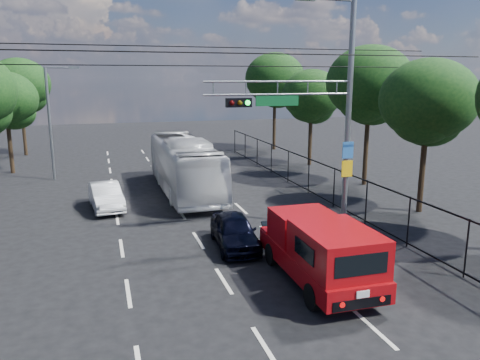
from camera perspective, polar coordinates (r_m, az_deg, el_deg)
name	(u,v)px	position (r m, az deg, el deg)	size (l,w,h in m)	color
ground	(266,348)	(12.03, 3.16, -19.80)	(120.00, 120.00, 0.00)	black
lane_markings	(175,203)	(24.66, -7.95, -2.77)	(6.12, 38.00, 0.01)	beige
signal_mast	(323,106)	(19.67, 10.03, 8.82)	(6.43, 0.39, 9.50)	slate
streetlight_left	(52,118)	(31.77, -21.92, 7.06)	(2.09, 0.22, 7.08)	slate
utility_wires	(190,55)	(18.74, -6.08, 14.86)	(22.00, 5.04, 0.74)	black
fence_right	(323,182)	(24.99, 10.13, -0.22)	(0.06, 34.03, 2.00)	black
tree_right_b	(428,107)	(23.75, 21.90, 8.26)	(4.50, 4.50, 7.31)	black
tree_right_c	(370,89)	(28.98, 15.51, 10.62)	(5.10, 5.10, 8.29)	black
tree_right_d	(311,99)	(34.97, 8.71, 9.71)	(4.32, 4.32, 7.02)	black
tree_right_e	(275,83)	(42.38, 4.29, 11.72)	(5.28, 5.28, 8.58)	black
tree_left_d	(6,103)	(35.11, -26.62, 8.35)	(4.20, 4.20, 6.83)	black
tree_left_e	(20,88)	(43.01, -25.24, 10.07)	(4.92, 4.92, 7.99)	black
red_pickup	(319,249)	(15.09, 9.66, -8.26)	(2.16, 5.72, 2.11)	black
navy_hatchback	(234,231)	(18.05, -0.68, -6.24)	(1.51, 3.74, 1.28)	black
white_bus	(184,165)	(26.73, -6.81, 1.80)	(2.57, 10.99, 3.06)	silver
white_van	(106,196)	(24.17, -16.05, -1.90)	(1.36, 3.89, 1.28)	white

